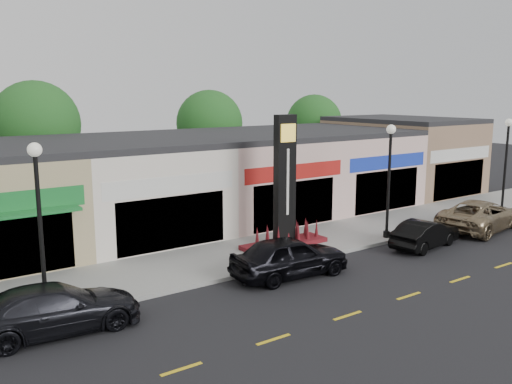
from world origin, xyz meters
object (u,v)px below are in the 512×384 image
lamp_west_near (39,211)px  pylon_sign (285,200)px  lamp_east_far (506,156)px  car_black_sedan (290,256)px  car_dark_sedan (55,309)px  car_black_conv (425,234)px  lamp_east_near (389,170)px  car_gold_suv (481,215)px

lamp_west_near → pylon_sign: size_ratio=0.91×
lamp_east_far → car_black_sedan: size_ratio=1.14×
lamp_east_far → pylon_sign: bearing=173.5°
lamp_west_near → car_dark_sedan: bearing=-92.8°
lamp_east_far → car_black_conv: 10.13m
car_dark_sedan → car_black_conv: (16.52, -0.59, -0.08)m
car_dark_sedan → car_black_conv: 16.53m
lamp_east_near → car_black_sedan: lamp_east_near is taller
lamp_east_far → pylon_sign: (-15.00, 1.70, -1.20)m
lamp_west_near → car_black_sedan: size_ratio=1.14×
car_dark_sedan → lamp_west_near: bearing=1.1°
car_gold_suv → car_black_sedan: bearing=81.5°
lamp_west_near → pylon_sign: bearing=8.8°
pylon_sign → car_gold_suv: (10.60, -3.13, -1.48)m
car_black_sedan → car_black_conv: bearing=-89.5°
lamp_west_near → car_dark_sedan: size_ratio=1.08×
car_dark_sedan → car_gold_suv: 21.67m
lamp_west_near → car_black_sedan: bearing=-9.3°
car_black_conv → car_gold_suv: car_gold_suv is taller
lamp_east_near → car_gold_suv: (5.60, -1.44, -2.69)m
pylon_sign → lamp_west_near: bearing=-171.2°
car_black_conv → car_gold_suv: bearing=-93.1°
lamp_east_near → car_black_sedan: size_ratio=1.14×
car_black_conv → car_gold_suv: 5.16m
car_gold_suv → lamp_east_far: bearing=-80.4°
lamp_east_near → lamp_east_far: 10.00m
lamp_west_near → car_black_conv: 16.81m
lamp_west_near → lamp_east_near: size_ratio=1.00×
lamp_west_near → car_black_conv: (16.46, -1.91, -2.82)m
lamp_east_far → lamp_east_near: bearing=180.0°
lamp_west_near → car_black_conv: lamp_west_near is taller
lamp_west_near → pylon_sign: 11.19m
pylon_sign → car_dark_sedan: 11.57m
lamp_east_far → car_dark_sedan: (-26.06, -1.32, -2.74)m
lamp_east_far → car_dark_sedan: bearing=-177.1°
car_black_sedan → car_black_conv: size_ratio=1.20×
car_black_sedan → lamp_east_near: bearing=-74.7°
car_black_sedan → car_black_conv: car_black_sedan is taller
lamp_east_far → car_black_conv: bearing=-168.7°
lamp_east_far → car_black_conv: lamp_east_far is taller
lamp_west_near → car_gold_suv: 21.81m
car_dark_sedan → car_black_sedan: car_black_sedan is taller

